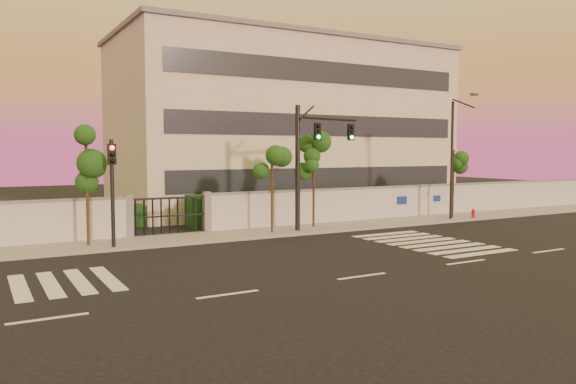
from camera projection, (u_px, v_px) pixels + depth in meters
name	position (u px, v px, depth m)	size (l,w,h in m)	color
ground	(362.00, 276.00, 19.29)	(120.00, 120.00, 0.00)	black
sidewalk	(237.00, 235.00, 28.41)	(60.00, 3.00, 0.15)	gray
perimeter_wall	(227.00, 212.00, 29.69)	(60.00, 0.36, 2.20)	#B6B9BD
hedge_row	(225.00, 211.00, 32.61)	(41.00, 4.25, 1.80)	#123810
institutional_building	(283.00, 126.00, 42.35)	(24.40, 12.40, 12.25)	beige
road_markings	(271.00, 262.00, 21.78)	(57.00, 7.62, 0.02)	silver
street_tree_c	(87.00, 161.00, 24.50)	(1.60, 1.28, 5.28)	#382314
street_tree_d	(272.00, 171.00, 28.54)	(1.38, 1.10, 4.46)	#382314
street_tree_e	(314.00, 160.00, 30.64)	(1.63, 1.30, 5.22)	#382314
street_tree_f	(454.00, 168.00, 35.01)	(1.44, 1.15, 4.39)	#382314
traffic_signal_main	(312.00, 153.00, 29.53)	(4.18, 1.17, 6.68)	black
traffic_signal_secondary	(112.00, 180.00, 24.09)	(0.37, 0.35, 4.81)	black
streetlight_east	(454.00, 154.00, 34.01)	(0.46, 1.84, 7.65)	black
fire_hydrant	(473.00, 214.00, 35.05)	(0.28, 0.26, 0.71)	red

